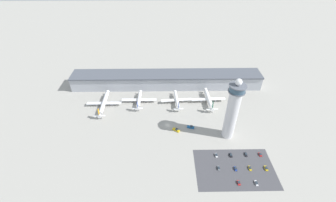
{
  "coord_description": "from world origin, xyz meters",
  "views": [
    {
      "loc": [
        -1.61,
        -162.4,
        154.0
      ],
      "look_at": [
        1.13,
        23.39,
        12.42
      ],
      "focal_mm": 24.0,
      "sensor_mm": 36.0,
      "label": 1
    }
  ],
  "objects_px": {
    "airplane_gate_charlie": "(177,100)",
    "car_yellow_taxi": "(239,183)",
    "service_truck_catering": "(191,127)",
    "car_grey_coupe": "(266,168)",
    "car_silver_sedan": "(236,169)",
    "car_navy_sedan": "(231,155)",
    "control_tower": "(232,110)",
    "car_white_wagon": "(219,168)",
    "service_truck_fuel": "(176,130)",
    "airplane_gate_alpha": "(104,103)",
    "car_black_suv": "(216,155)",
    "airplane_gate_bravo": "(139,100)",
    "car_red_hatchback": "(256,183)",
    "car_maroon_suv": "(246,154)",
    "car_blue_compact": "(260,154)",
    "car_green_van": "(250,168)",
    "airplane_gate_delta": "(209,99)"
  },
  "relations": [
    {
      "from": "airplane_gate_charlie",
      "to": "car_yellow_taxi",
      "type": "distance_m",
      "value": 109.65
    },
    {
      "from": "service_truck_catering",
      "to": "car_grey_coupe",
      "type": "distance_m",
      "value": 74.31
    },
    {
      "from": "car_silver_sedan",
      "to": "car_navy_sedan",
      "type": "relative_size",
      "value": 0.95
    },
    {
      "from": "control_tower",
      "to": "car_navy_sedan",
      "type": "distance_m",
      "value": 38.55
    },
    {
      "from": "control_tower",
      "to": "car_white_wagon",
      "type": "distance_m",
      "value": 50.18
    },
    {
      "from": "control_tower",
      "to": "service_truck_fuel",
      "type": "height_order",
      "value": "control_tower"
    },
    {
      "from": "service_truck_catering",
      "to": "car_white_wagon",
      "type": "height_order",
      "value": "service_truck_catering"
    },
    {
      "from": "airplane_gate_charlie",
      "to": "car_silver_sedan",
      "type": "bearing_deg",
      "value": -63.6
    },
    {
      "from": "airplane_gate_alpha",
      "to": "car_black_suv",
      "type": "bearing_deg",
      "value": -32.35
    },
    {
      "from": "service_truck_catering",
      "to": "service_truck_fuel",
      "type": "bearing_deg",
      "value": -165.65
    },
    {
      "from": "car_white_wagon",
      "to": "car_navy_sedan",
      "type": "relative_size",
      "value": 1.01
    },
    {
      "from": "airplane_gate_bravo",
      "to": "car_red_hatchback",
      "type": "bearing_deg",
      "value": -46.31
    },
    {
      "from": "service_truck_catering",
      "to": "car_silver_sedan",
      "type": "height_order",
      "value": "service_truck_catering"
    },
    {
      "from": "airplane_gate_bravo",
      "to": "car_silver_sedan",
      "type": "bearing_deg",
      "value": -46.3
    },
    {
      "from": "car_yellow_taxi",
      "to": "car_white_wagon",
      "type": "relative_size",
      "value": 0.92
    },
    {
      "from": "service_truck_fuel",
      "to": "car_red_hatchback",
      "type": "height_order",
      "value": "service_truck_fuel"
    },
    {
      "from": "control_tower",
      "to": "car_yellow_taxi",
      "type": "distance_m",
      "value": 58.9
    },
    {
      "from": "car_red_hatchback",
      "to": "car_silver_sedan",
      "type": "height_order",
      "value": "car_silver_sedan"
    },
    {
      "from": "airplane_gate_bravo",
      "to": "car_maroon_suv",
      "type": "xyz_separation_m",
      "value": [
        98.15,
        -75.21,
        -3.36
      ]
    },
    {
      "from": "airplane_gate_charlie",
      "to": "car_blue_compact",
      "type": "bearing_deg",
      "value": -47.16
    },
    {
      "from": "airplane_gate_bravo",
      "to": "airplane_gate_charlie",
      "type": "distance_m",
      "value": 41.86
    },
    {
      "from": "control_tower",
      "to": "car_black_suv",
      "type": "bearing_deg",
      "value": -121.08
    },
    {
      "from": "airplane_gate_charlie",
      "to": "car_red_hatchback",
      "type": "bearing_deg",
      "value": -60.94
    },
    {
      "from": "car_blue_compact",
      "to": "car_red_hatchback",
      "type": "bearing_deg",
      "value": -114.43
    },
    {
      "from": "airplane_gate_charlie",
      "to": "car_green_van",
      "type": "height_order",
      "value": "airplane_gate_charlie"
    },
    {
      "from": "car_black_suv",
      "to": "car_silver_sedan",
      "type": "height_order",
      "value": "car_silver_sedan"
    },
    {
      "from": "control_tower",
      "to": "car_blue_compact",
      "type": "bearing_deg",
      "value": -45.71
    },
    {
      "from": "car_black_suv",
      "to": "car_grey_coupe",
      "type": "distance_m",
      "value": 40.3
    },
    {
      "from": "car_yellow_taxi",
      "to": "car_silver_sedan",
      "type": "relative_size",
      "value": 0.97
    },
    {
      "from": "car_blue_compact",
      "to": "car_white_wagon",
      "type": "distance_m",
      "value": 40.73
    },
    {
      "from": "car_white_wagon",
      "to": "car_silver_sedan",
      "type": "relative_size",
      "value": 1.06
    },
    {
      "from": "car_blue_compact",
      "to": "car_green_van",
      "type": "xyz_separation_m",
      "value": [
        -13.1,
        -13.77,
        0.03
      ]
    },
    {
      "from": "car_red_hatchback",
      "to": "car_white_wagon",
      "type": "height_order",
      "value": "car_white_wagon"
    },
    {
      "from": "airplane_gate_bravo",
      "to": "service_truck_fuel",
      "type": "bearing_deg",
      "value": -48.67
    },
    {
      "from": "airplane_gate_charlie",
      "to": "control_tower",
      "type": "bearing_deg",
      "value": -47.88
    },
    {
      "from": "control_tower",
      "to": "car_white_wagon",
      "type": "bearing_deg",
      "value": -112.03
    },
    {
      "from": "airplane_gate_charlie",
      "to": "car_black_suv",
      "type": "bearing_deg",
      "value": -67.57
    },
    {
      "from": "car_maroon_suv",
      "to": "service_truck_fuel",
      "type": "bearing_deg",
      "value": 152.7
    },
    {
      "from": "airplane_gate_alpha",
      "to": "airplane_gate_delta",
      "type": "height_order",
      "value": "airplane_gate_delta"
    },
    {
      "from": "service_truck_fuel",
      "to": "car_red_hatchback",
      "type": "bearing_deg",
      "value": -44.59
    },
    {
      "from": "airplane_gate_bravo",
      "to": "car_white_wagon",
      "type": "bearing_deg",
      "value": -50.98
    },
    {
      "from": "service_truck_catering",
      "to": "airplane_gate_charlie",
      "type": "bearing_deg",
      "value": 106.85
    },
    {
      "from": "car_green_van",
      "to": "car_navy_sedan",
      "type": "bearing_deg",
      "value": 132.68
    },
    {
      "from": "car_yellow_taxi",
      "to": "car_black_suv",
      "type": "xyz_separation_m",
      "value": [
        -12.27,
        26.44,
        0.05
      ]
    },
    {
      "from": "car_green_van",
      "to": "car_grey_coupe",
      "type": "bearing_deg",
      "value": -1.38
    },
    {
      "from": "airplane_gate_bravo",
      "to": "control_tower",
      "type": "bearing_deg",
      "value": -30.6
    },
    {
      "from": "car_red_hatchback",
      "to": "car_black_suv",
      "type": "height_order",
      "value": "car_black_suv"
    },
    {
      "from": "car_green_van",
      "to": "car_yellow_taxi",
      "type": "bearing_deg",
      "value": -134.16
    },
    {
      "from": "airplane_gate_delta",
      "to": "car_silver_sedan",
      "type": "xyz_separation_m",
      "value": [
        8.14,
        -88.95,
        -3.85
      ]
    },
    {
      "from": "airplane_gate_charlie",
      "to": "car_navy_sedan",
      "type": "distance_m",
      "value": 86.13
    }
  ]
}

